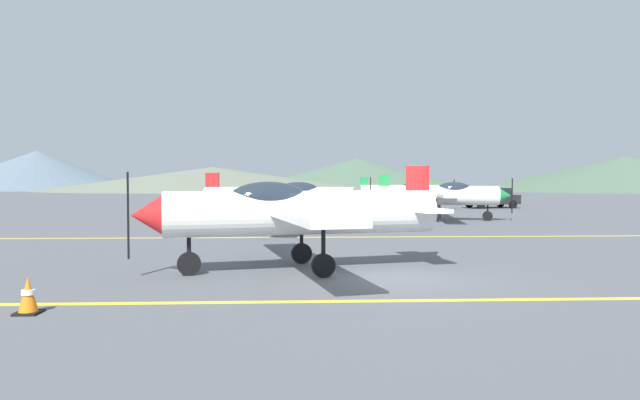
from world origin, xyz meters
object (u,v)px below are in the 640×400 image
airplane_far (443,195)px  airplane_back (406,191)px  airplane_mid (285,198)px  car_sedan (491,198)px  airplane_near (292,211)px  traffic_cone_side (28,296)px

airplane_far → airplane_back: (0.23, 10.83, 0.00)m
airplane_mid → airplane_far: same height
car_sedan → airplane_back: bearing=-159.3°
airplane_near → airplane_back: same height
airplane_mid → traffic_cone_side: 14.60m
airplane_mid → airplane_back: bearing=62.6°
airplane_near → car_sedan: size_ratio=1.81×
airplane_near → airplane_back: bearing=72.9°
airplane_near → traffic_cone_side: airplane_near is taller
airplane_near → traffic_cone_side: 5.77m
airplane_mid → airplane_far: (8.45, 5.93, 0.00)m
airplane_mid → traffic_cone_side: airplane_mid is taller
airplane_near → car_sedan: (15.78, 29.79, -0.56)m
airplane_mid → traffic_cone_side: size_ratio=14.09×
airplane_back → car_sedan: airplane_back is taller
airplane_back → car_sedan: (7.51, 2.83, -0.56)m
airplane_back → airplane_mid: bearing=-117.4°
airplane_far → airplane_back: 10.83m
airplane_back → traffic_cone_side: size_ratio=14.00×
airplane_near → airplane_far: bearing=63.5°
car_sedan → airplane_mid: bearing=-129.5°
airplane_near → airplane_mid: bearing=92.2°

